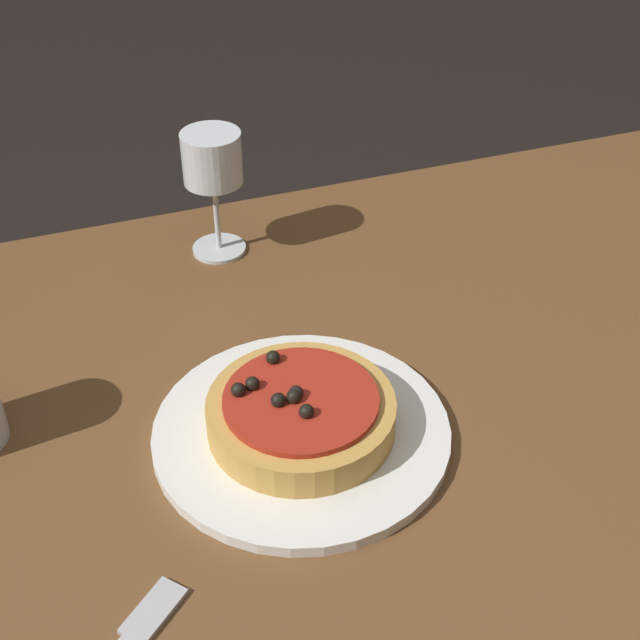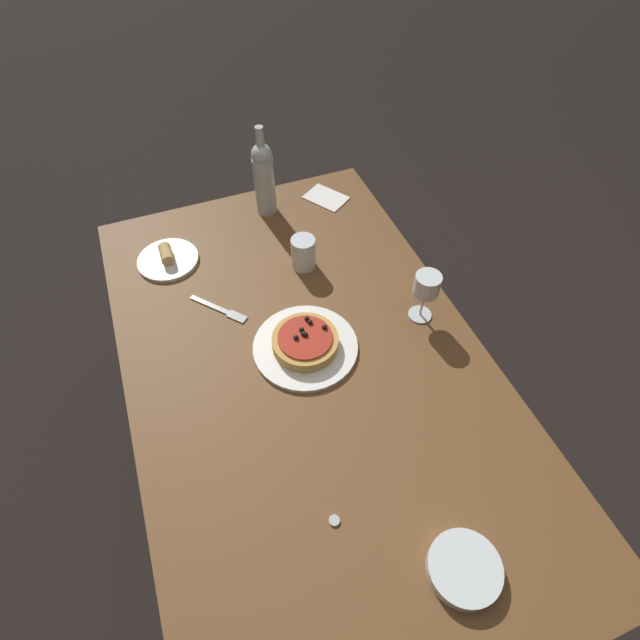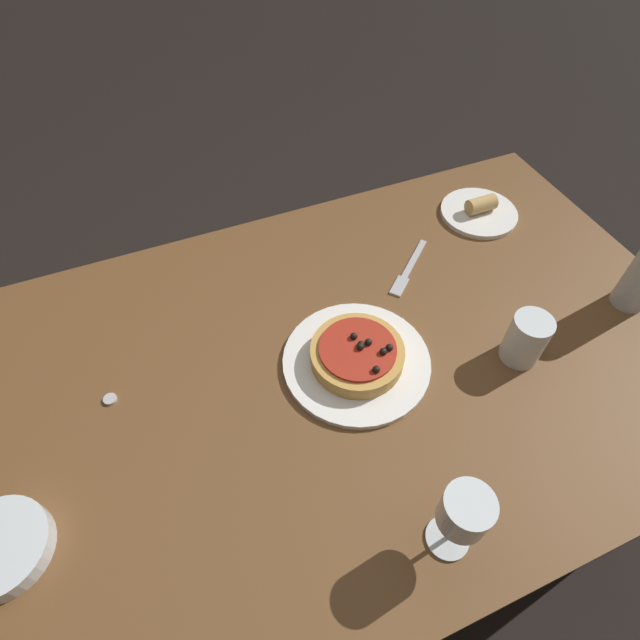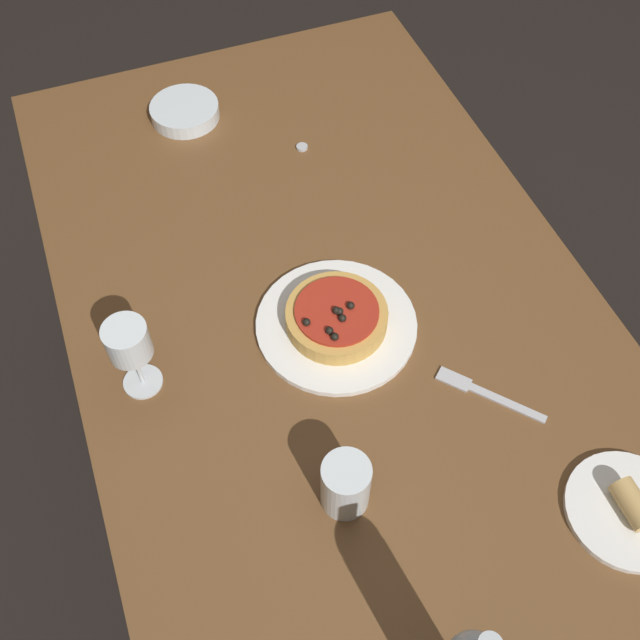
% 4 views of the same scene
% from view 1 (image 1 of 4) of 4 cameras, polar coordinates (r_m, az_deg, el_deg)
% --- Properties ---
extents(dining_table, '(1.56, 0.93, 0.75)m').
position_cam_1_polar(dining_table, '(0.92, 2.60, -10.61)').
color(dining_table, brown).
rests_on(dining_table, ground_plane).
extents(dinner_plate, '(0.28, 0.28, 0.01)m').
position_cam_1_polar(dinner_plate, '(0.86, -1.19, -7.19)').
color(dinner_plate, white).
rests_on(dinner_plate, dining_table).
extents(pizza, '(0.18, 0.18, 0.05)m').
position_cam_1_polar(pizza, '(0.84, -1.24, -5.97)').
color(pizza, gold).
rests_on(pizza, dinner_plate).
extents(wine_glass, '(0.07, 0.07, 0.16)m').
position_cam_1_polar(wine_glass, '(1.06, -6.89, 9.83)').
color(wine_glass, silver).
rests_on(wine_glass, dining_table).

